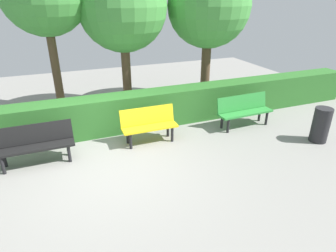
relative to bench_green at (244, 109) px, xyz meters
The scene contains 8 objects.
ground_plane 3.98m from the bench_green, 10.58° to the left, with size 18.06×18.06×0.00m, color gray.
bench_green is the anchor object (origin of this frame).
bench_yellow 2.74m from the bench_green, ahead, with size 1.37×0.48×0.86m.
bench_black 5.32m from the bench_green, ahead, with size 1.60×0.46×0.86m.
hedge_row 2.85m from the bench_green, 20.16° to the right, with size 14.06×0.67×0.98m, color #2D6B28.
tree_near 3.38m from the bench_green, 88.54° to the right, with size 2.54×2.54×4.34m.
tree_mid 4.42m from the bench_green, 42.35° to the right, with size 2.52×2.52×4.33m.
trash_bin 1.92m from the bench_green, 129.15° to the left, with size 0.41×0.41×0.88m, color #262628.
Camera 1 is at (0.78, 5.37, 3.37)m, focal length 30.72 mm.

